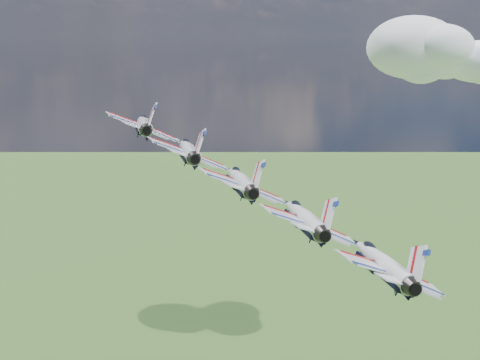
# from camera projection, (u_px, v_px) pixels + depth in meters

# --- Properties ---
(cloud_far) EXTENTS (61.40, 48.24, 24.12)m
(cloud_far) POSITION_uv_depth(u_px,v_px,m) (453.00, 57.00, 289.51)
(cloud_far) COLOR white
(jet_0) EXTENTS (15.96, 18.87, 8.71)m
(jet_0) POSITION_uv_depth(u_px,v_px,m) (143.00, 124.00, 100.72)
(jet_0) COLOR silver
(jet_1) EXTENTS (15.96, 18.87, 8.71)m
(jet_1) POSITION_uv_depth(u_px,v_px,m) (188.00, 149.00, 92.82)
(jet_1) COLOR white
(jet_2) EXTENTS (15.96, 18.87, 8.71)m
(jet_2) POSITION_uv_depth(u_px,v_px,m) (240.00, 180.00, 84.92)
(jet_2) COLOR silver
(jet_3) EXTENTS (15.96, 18.87, 8.71)m
(jet_3) POSITION_uv_depth(u_px,v_px,m) (303.00, 217.00, 77.02)
(jet_3) COLOR silver
(jet_4) EXTENTS (15.96, 18.87, 8.71)m
(jet_4) POSITION_uv_depth(u_px,v_px,m) (381.00, 262.00, 69.12)
(jet_4) COLOR white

